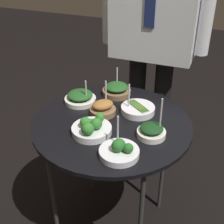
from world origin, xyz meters
TOP-DOWN VIEW (x-y plane):
  - ground_plane at (0.00, 0.00)m, footprint 8.00×8.00m
  - serving_cart at (0.00, 0.00)m, footprint 0.71×0.71m
  - bowl_broccoli_back_left at (-0.05, -0.12)m, footprint 0.17×0.17m
  - bowl_spinach_far_rim at (-0.21, 0.11)m, footprint 0.15×0.15m
  - bowl_asparagus_mid_left at (0.08, 0.12)m, footprint 0.16×0.16m
  - bowl_broccoli_near_rim at (0.11, -0.21)m, footprint 0.15×0.15m
  - bowl_spinach_front_center at (0.19, -0.04)m, footprint 0.12×0.12m
  - bowl_spinach_front_left at (-0.07, 0.25)m, footprint 0.14×0.14m
  - bowl_roast_mid_right at (-0.06, 0.05)m, footprint 0.12×0.12m
  - waiter_figure at (0.03, 0.54)m, footprint 0.59×0.22m

SIDE VIEW (x-z plane):
  - ground_plane at x=0.00m, z-range 0.00..0.00m
  - serving_cart at x=0.00m, z-range 0.30..0.98m
  - bowl_asparagus_mid_left at x=0.08m, z-range 0.63..0.77m
  - bowl_broccoli_near_rim at x=0.11m, z-range 0.63..0.78m
  - bowl_spinach_front_center at x=0.19m, z-range 0.62..0.79m
  - bowl_spinach_far_rim at x=-0.21m, z-range 0.64..0.77m
  - bowl_spinach_front_left at x=-0.07m, z-range 0.64..0.77m
  - bowl_broccoli_back_left at x=-0.05m, z-range 0.67..0.75m
  - bowl_roast_mid_right at x=-0.06m, z-range 0.63..0.79m
  - waiter_figure at x=0.03m, z-range 0.21..1.82m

